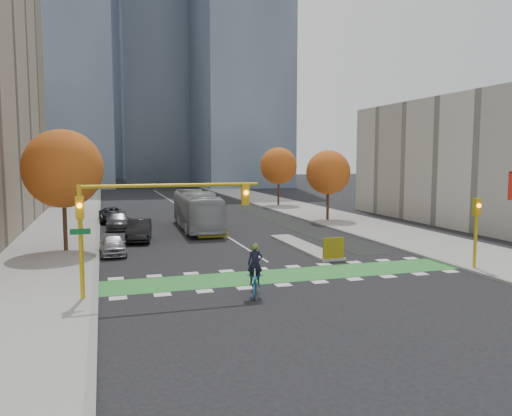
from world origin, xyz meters
TOP-DOWN VIEW (x-y plane):
  - ground at (0.00, 0.00)m, footprint 300.00×300.00m
  - sidewalk_west at (-13.50, 20.00)m, footprint 7.00×120.00m
  - sidewalk_east at (13.50, 20.00)m, footprint 7.00×120.00m
  - curb_west at (-10.00, 20.00)m, footprint 0.30×120.00m
  - curb_east at (10.00, 20.00)m, footprint 0.30×120.00m
  - bike_crossing at (0.00, 1.50)m, footprint 20.00×3.00m
  - centre_line at (0.00, 40.00)m, footprint 0.15×70.00m
  - bike_lane_paint at (7.50, 30.00)m, footprint 2.50×50.00m
  - median_island at (4.00, 9.00)m, footprint 1.60×10.00m
  - hazard_board at (4.00, 4.20)m, footprint 1.40×0.12m
  - building_east at (27.00, 16.00)m, footprint 14.00×30.00m
  - tower_nw at (-18.00, 90.00)m, footprint 22.00×22.00m
  - tower_nc at (6.00, 110.00)m, footprint 20.00×20.00m
  - tower_ne at (20.00, 85.00)m, footprint 18.00×24.00m
  - tower_far at (-4.00, 140.00)m, footprint 26.00×26.00m
  - tree_west at (-12.00, 12.00)m, footprint 5.20×5.20m
  - tree_east_near at (12.00, 22.00)m, footprint 4.40×4.40m
  - tree_east_far at (12.50, 38.00)m, footprint 4.80×4.80m
  - traffic_signal_west at (-7.93, -0.51)m, footprint 8.53×0.56m
  - traffic_signal_east at (10.50, -0.51)m, footprint 0.35×0.43m
  - cyclist at (-2.92, -1.85)m, footprint 1.39×2.26m
  - bus at (-1.60, 20.08)m, footprint 3.27×12.20m
  - parked_car_a at (-9.00, 10.31)m, footprint 1.78×4.16m
  - parked_car_b at (-6.95, 15.31)m, footprint 2.34×5.12m
  - parked_car_c at (-8.30, 22.39)m, footprint 2.10×5.04m
  - parked_car_d at (-8.76, 27.39)m, footprint 2.50×5.15m

SIDE VIEW (x-z plane):
  - ground at x=0.00m, z-range 0.00..0.00m
  - centre_line at x=0.00m, z-range 0.00..0.01m
  - bike_lane_paint at x=7.50m, z-range 0.00..0.01m
  - bike_crossing at x=0.00m, z-range 0.00..0.01m
  - sidewalk_west at x=-13.50m, z-range 0.00..0.15m
  - sidewalk_east at x=13.50m, z-range 0.00..0.15m
  - curb_west at x=-10.00m, z-range -0.01..0.15m
  - curb_east at x=10.00m, z-range -0.01..0.15m
  - median_island at x=4.00m, z-range 0.00..0.16m
  - parked_car_a at x=-9.00m, z-range 0.00..1.40m
  - parked_car_d at x=-8.76m, z-range 0.00..1.41m
  - parked_car_c at x=-8.30m, z-range 0.00..1.46m
  - hazard_board at x=4.00m, z-range 0.15..1.45m
  - parked_car_b at x=-6.95m, z-range 0.00..1.63m
  - cyclist at x=-2.92m, z-range -0.41..2.06m
  - bus at x=-1.60m, z-range 0.00..3.37m
  - traffic_signal_east at x=10.50m, z-range 0.68..4.78m
  - traffic_signal_west at x=-7.93m, z-range 1.43..6.63m
  - tree_east_near at x=12.00m, z-range 1.33..8.40m
  - tree_east_far at x=12.50m, z-range 1.42..9.07m
  - tree_west at x=-12.00m, z-range 1.50..9.73m
  - building_east at x=27.00m, z-range 0.00..12.00m
  - tower_ne at x=20.00m, z-range 0.00..60.00m
  - tower_nw at x=-18.00m, z-range 0.00..70.00m
  - tower_far at x=-4.00m, z-range 0.00..80.00m
  - tower_nc at x=6.00m, z-range 0.00..90.00m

